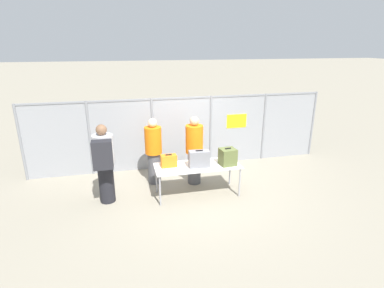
# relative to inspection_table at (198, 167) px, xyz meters

# --- Properties ---
(ground_plane) EXTENTS (120.00, 120.00, 0.00)m
(ground_plane) POSITION_rel_inspection_table_xyz_m (0.02, 0.07, -0.68)
(ground_plane) COLOR gray
(fence_section) EXTENTS (8.35, 0.07, 2.00)m
(fence_section) POSITION_rel_inspection_table_xyz_m (0.03, 1.80, 0.37)
(fence_section) COLOR gray
(fence_section) RESTS_ON ground_plane
(inspection_table) EXTENTS (1.96, 0.76, 0.73)m
(inspection_table) POSITION_rel_inspection_table_xyz_m (0.00, 0.00, 0.00)
(inspection_table) COLOR silver
(inspection_table) RESTS_ON ground_plane
(suitcase_orange) EXTENTS (0.36, 0.21, 0.29)m
(suitcase_orange) POSITION_rel_inspection_table_xyz_m (-0.65, 0.10, 0.19)
(suitcase_orange) COLOR orange
(suitcase_orange) RESTS_ON inspection_table
(suitcase_grey) EXTENTS (0.47, 0.25, 0.40)m
(suitcase_grey) POSITION_rel_inspection_table_xyz_m (0.02, -0.08, 0.24)
(suitcase_grey) COLOR slate
(suitcase_grey) RESTS_ON inspection_table
(suitcase_olive) EXTENTS (0.38, 0.35, 0.41)m
(suitcase_olive) POSITION_rel_inspection_table_xyz_m (0.68, -0.11, 0.24)
(suitcase_olive) COLOR #566033
(suitcase_olive) RESTS_ON inspection_table
(traveler_hooded) EXTENTS (0.44, 0.68, 1.78)m
(traveler_hooded) POSITION_rel_inspection_table_xyz_m (-2.04, 0.09, 0.30)
(traveler_hooded) COLOR black
(traveler_hooded) RESTS_ON ground_plane
(security_worker_near) EXTENTS (0.43, 0.43, 1.73)m
(security_worker_near) POSITION_rel_inspection_table_xyz_m (0.07, 0.62, 0.22)
(security_worker_near) COLOR #4C4C51
(security_worker_near) RESTS_ON ground_plane
(security_worker_far) EXTENTS (0.42, 0.42, 1.68)m
(security_worker_far) POSITION_rel_inspection_table_xyz_m (-0.90, 0.87, 0.19)
(security_worker_far) COLOR #4C4C51
(security_worker_far) RESTS_ON ground_plane
(utility_trailer) EXTENTS (3.56, 2.12, 0.78)m
(utility_trailer) POSITION_rel_inspection_table_xyz_m (0.88, 4.31, -0.23)
(utility_trailer) COLOR #4C6B47
(utility_trailer) RESTS_ON ground_plane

